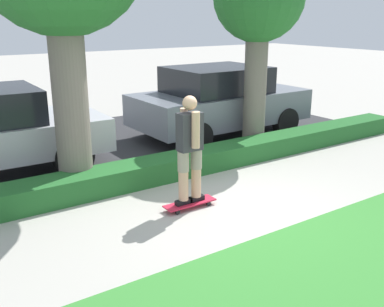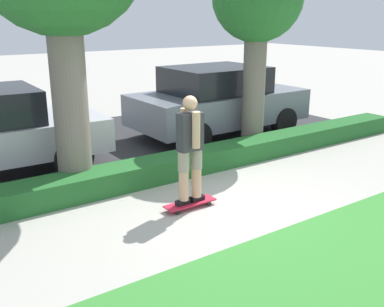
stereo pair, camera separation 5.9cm
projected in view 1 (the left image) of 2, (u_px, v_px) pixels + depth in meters
ground_plane at (224, 208)px, 6.70m from camera, size 60.00×60.00×0.00m
street_asphalt at (108, 144)px, 10.03m from camera, size 12.30×5.00×0.01m
hedge_row at (168, 167)px, 7.91m from camera, size 12.30×0.60×0.38m
skateboard at (190, 203)px, 6.68m from camera, size 0.82×0.24×0.09m
skater_person at (190, 147)px, 6.42m from camera, size 0.49×0.41×1.60m
tree_mid at (259, 3)px, 8.87m from camera, size 1.83×1.83×4.05m
parked_car_middle at (219, 100)px, 10.57m from camera, size 4.15×2.05×1.62m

